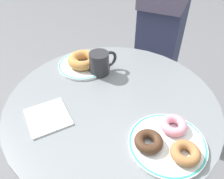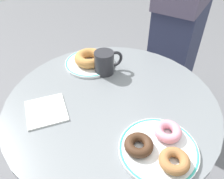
{
  "view_description": "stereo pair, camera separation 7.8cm",
  "coord_description": "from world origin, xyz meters",
  "px_view_note": "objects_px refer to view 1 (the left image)",
  "views": [
    {
      "loc": [
        0.43,
        -0.37,
        1.29
      ],
      "look_at": [
        -0.02,
        0.01,
        0.78
      ],
      "focal_mm": 36.26,
      "sensor_mm": 36.0,
      "label": 1
    },
    {
      "loc": [
        0.47,
        -0.31,
        1.29
      ],
      "look_at": [
        -0.02,
        0.01,
        0.78
      ],
      "focal_mm": 36.26,
      "sensor_mm": 36.0,
      "label": 2
    }
  ],
  "objects_px": {
    "paper_napkin": "(48,117)",
    "coffee_mug": "(100,63)",
    "donut_cinnamon": "(185,153)",
    "person_figure": "(166,6)",
    "plate_right": "(167,143)",
    "plate_left": "(83,65)",
    "cafe_table": "(112,140)",
    "donut_old_fashioned": "(83,60)",
    "donut_chocolate": "(149,141)",
    "donut_pink_frosted": "(174,125)"
  },
  "relations": [
    {
      "from": "donut_cinnamon",
      "to": "donut_chocolate",
      "type": "distance_m",
      "value": 0.1
    },
    {
      "from": "plate_right",
      "to": "donut_old_fashioned",
      "type": "distance_m",
      "value": 0.48
    },
    {
      "from": "plate_left",
      "to": "plate_right",
      "type": "xyz_separation_m",
      "value": [
        0.48,
        -0.05,
        0.0
      ]
    },
    {
      "from": "person_figure",
      "to": "paper_napkin",
      "type": "bearing_deg",
      "value": -74.79
    },
    {
      "from": "plate_right",
      "to": "donut_pink_frosted",
      "type": "relative_size",
      "value": 2.77
    },
    {
      "from": "cafe_table",
      "to": "donut_cinnamon",
      "type": "relative_size",
      "value": 9.19
    },
    {
      "from": "donut_pink_frosted",
      "to": "donut_cinnamon",
      "type": "bearing_deg",
      "value": -34.52
    },
    {
      "from": "donut_old_fashioned",
      "to": "person_figure",
      "type": "relative_size",
      "value": 0.07
    },
    {
      "from": "donut_cinnamon",
      "to": "donut_pink_frosted",
      "type": "relative_size",
      "value": 1.0
    },
    {
      "from": "donut_cinnamon",
      "to": "person_figure",
      "type": "distance_m",
      "value": 0.9
    },
    {
      "from": "cafe_table",
      "to": "plate_left",
      "type": "height_order",
      "value": "plate_left"
    },
    {
      "from": "cafe_table",
      "to": "donut_chocolate",
      "type": "distance_m",
      "value": 0.32
    },
    {
      "from": "donut_chocolate",
      "to": "donut_cinnamon",
      "type": "bearing_deg",
      "value": 26.83
    },
    {
      "from": "person_figure",
      "to": "donut_chocolate",
      "type": "bearing_deg",
      "value": -53.74
    },
    {
      "from": "cafe_table",
      "to": "paper_napkin",
      "type": "distance_m",
      "value": 0.31
    },
    {
      "from": "plate_left",
      "to": "person_figure",
      "type": "relative_size",
      "value": 0.12
    },
    {
      "from": "paper_napkin",
      "to": "person_figure",
      "type": "height_order",
      "value": "person_figure"
    },
    {
      "from": "plate_left",
      "to": "donut_pink_frosted",
      "type": "bearing_deg",
      "value": 0.62
    },
    {
      "from": "plate_left",
      "to": "donut_pink_frosted",
      "type": "relative_size",
      "value": 2.56
    },
    {
      "from": "paper_napkin",
      "to": "donut_pink_frosted",
      "type": "bearing_deg",
      "value": 41.49
    },
    {
      "from": "cafe_table",
      "to": "paper_napkin",
      "type": "xyz_separation_m",
      "value": [
        -0.08,
        -0.21,
        0.22
      ]
    },
    {
      "from": "plate_left",
      "to": "coffee_mug",
      "type": "height_order",
      "value": "coffee_mug"
    },
    {
      "from": "cafe_table",
      "to": "donut_cinnamon",
      "type": "distance_m",
      "value": 0.38
    },
    {
      "from": "donut_old_fashioned",
      "to": "coffee_mug",
      "type": "bearing_deg",
      "value": 18.25
    },
    {
      "from": "plate_right",
      "to": "paper_napkin",
      "type": "bearing_deg",
      "value": -146.72
    },
    {
      "from": "donut_pink_frosted",
      "to": "donut_chocolate",
      "type": "xyz_separation_m",
      "value": [
        -0.01,
        -0.1,
        0.0
      ]
    },
    {
      "from": "donut_chocolate",
      "to": "cafe_table",
      "type": "bearing_deg",
      "value": 167.46
    },
    {
      "from": "paper_napkin",
      "to": "coffee_mug",
      "type": "relative_size",
      "value": 1.13
    },
    {
      "from": "coffee_mug",
      "to": "paper_napkin",
      "type": "bearing_deg",
      "value": -74.2
    },
    {
      "from": "donut_pink_frosted",
      "to": "coffee_mug",
      "type": "bearing_deg",
      "value": 176.89
    },
    {
      "from": "donut_chocolate",
      "to": "coffee_mug",
      "type": "distance_m",
      "value": 0.38
    },
    {
      "from": "paper_napkin",
      "to": "coffee_mug",
      "type": "xyz_separation_m",
      "value": [
        -0.08,
        0.28,
        0.04
      ]
    },
    {
      "from": "cafe_table",
      "to": "donut_cinnamon",
      "type": "bearing_deg",
      "value": -0.24
    },
    {
      "from": "cafe_table",
      "to": "paper_napkin",
      "type": "bearing_deg",
      "value": -110.53
    },
    {
      "from": "cafe_table",
      "to": "donut_old_fashioned",
      "type": "bearing_deg",
      "value": 168.76
    },
    {
      "from": "donut_cinnamon",
      "to": "donut_chocolate",
      "type": "relative_size",
      "value": 1.0
    },
    {
      "from": "donut_pink_frosted",
      "to": "coffee_mug",
      "type": "height_order",
      "value": "coffee_mug"
    },
    {
      "from": "donut_old_fashioned",
      "to": "paper_napkin",
      "type": "bearing_deg",
      "value": -57.82
    },
    {
      "from": "donut_old_fashioned",
      "to": "person_figure",
      "type": "bearing_deg",
      "value": 97.14
    },
    {
      "from": "cafe_table",
      "to": "plate_left",
      "type": "bearing_deg",
      "value": 168.56
    },
    {
      "from": "donut_cinnamon",
      "to": "person_figure",
      "type": "bearing_deg",
      "value": 132.49
    },
    {
      "from": "plate_left",
      "to": "coffee_mug",
      "type": "relative_size",
      "value": 1.76
    },
    {
      "from": "plate_right",
      "to": "plate_left",
      "type": "bearing_deg",
      "value": 174.35
    },
    {
      "from": "donut_old_fashioned",
      "to": "paper_napkin",
      "type": "height_order",
      "value": "donut_old_fashioned"
    },
    {
      "from": "plate_right",
      "to": "donut_pink_frosted",
      "type": "height_order",
      "value": "donut_pink_frosted"
    },
    {
      "from": "plate_left",
      "to": "donut_old_fashioned",
      "type": "xyz_separation_m",
      "value": [
        0.0,
        -0.0,
        0.02
      ]
    },
    {
      "from": "cafe_table",
      "to": "donut_pink_frosted",
      "type": "relative_size",
      "value": 9.19
    },
    {
      "from": "donut_cinnamon",
      "to": "coffee_mug",
      "type": "height_order",
      "value": "coffee_mug"
    },
    {
      "from": "person_figure",
      "to": "plate_left",
      "type": "bearing_deg",
      "value": -83.04
    },
    {
      "from": "plate_left",
      "to": "paper_napkin",
      "type": "distance_m",
      "value": 0.3
    }
  ]
}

